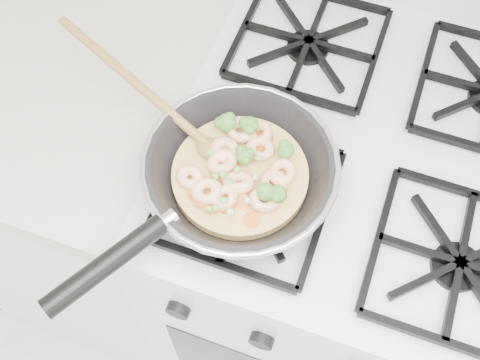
% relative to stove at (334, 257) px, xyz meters
% --- Properties ---
extents(stove, '(0.60, 0.60, 0.92)m').
position_rel_stove_xyz_m(stove, '(0.00, 0.00, 0.00)').
color(stove, silver).
rests_on(stove, ground).
extents(counter_left, '(1.00, 0.60, 0.90)m').
position_rel_stove_xyz_m(counter_left, '(-0.80, 0.00, -0.01)').
color(counter_left, white).
rests_on(counter_left, ground).
extents(skillet, '(0.46, 0.41, 0.09)m').
position_rel_stove_xyz_m(skillet, '(-0.17, -0.14, 0.49)').
color(skillet, black).
rests_on(skillet, stove).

